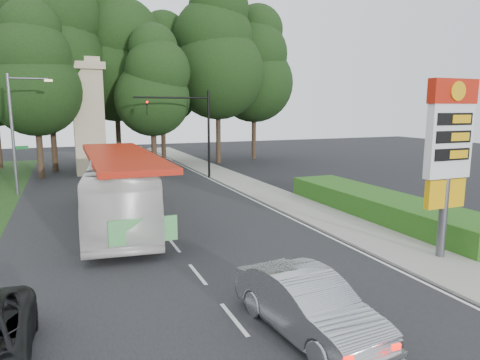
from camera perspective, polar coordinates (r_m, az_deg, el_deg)
name	(u,v)px	position (r m, az deg, el deg)	size (l,w,h in m)	color
ground	(241,329)	(12.05, 0.09, -19.19)	(120.00, 120.00, 0.00)	black
road_surface	(154,220)	(22.88, -11.45, -5.27)	(14.00, 80.00, 0.02)	black
sidewalk_right	(296,205)	(25.75, 7.47, -3.37)	(3.00, 80.00, 0.12)	gray
hedge	(382,206)	(24.15, 18.46, -3.35)	(3.00, 14.00, 1.20)	#255215
gas_station_pylon	(449,145)	(17.74, 26.09, 4.25)	(2.10, 0.45, 6.85)	#59595E
traffic_signal_mast	(193,122)	(35.15, -6.27, 7.70)	(6.10, 0.35, 7.20)	black
streetlight_signs	(16,129)	(31.94, -27.73, 6.06)	(2.75, 0.98, 8.00)	#59595E
monument	(89,116)	(39.82, -19.54, 8.05)	(3.00, 3.00, 10.05)	tan
tree_center_left	(46,36)	(43.23, -24.44, 17.04)	(10.08, 10.08, 19.80)	#2D2116
tree_center_right	(115,54)	(45.35, -16.38, 15.83)	(9.24, 9.24, 18.15)	#2D2116
tree_east_near	(161,71)	(47.98, -10.44, 14.08)	(8.12, 8.12, 15.95)	#2D2116
tree_east_mid	(218,53)	(45.66, -3.00, 16.56)	(9.52, 9.52, 18.70)	#2D2116
tree_far_east	(254,67)	(49.25, 1.90, 14.89)	(8.68, 8.68, 17.05)	#2D2116
tree_monument_left	(34,71)	(38.92, -25.80, 12.90)	(7.28, 7.28, 14.30)	#2D2116
tree_monument_right	(152,83)	(40.04, -11.67, 12.56)	(6.72, 6.72, 13.20)	#2D2116
transit_bus	(122,188)	(22.39, -15.47, -1.10)	(3.00, 12.81, 3.57)	white
sedan_silver	(308,305)	(11.56, 9.09, -16.13)	(1.71, 4.90, 1.62)	#96979C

